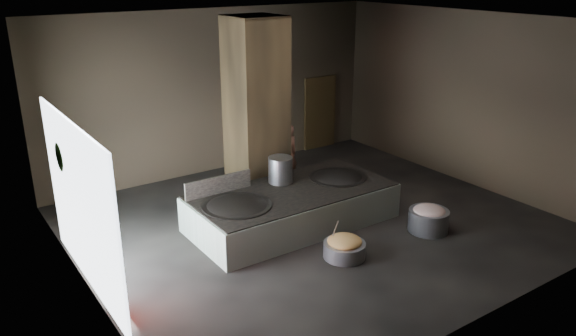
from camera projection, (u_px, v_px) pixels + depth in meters
floor at (313, 225)px, 12.83m from camera, size 10.00×9.00×0.10m
ceiling at (316, 18)px, 11.26m from camera, size 10.00×9.00×0.10m
back_wall at (216, 91)px, 15.57m from camera, size 10.00×0.10×4.50m
front_wall at (495, 197)px, 8.53m from camera, size 10.00×0.10×4.50m
left_wall at (73, 176)px, 9.36m from camera, size 0.10×9.00×4.50m
right_wall at (468, 99)px, 14.74m from camera, size 0.10×9.00×4.50m
pillar at (256, 113)px, 13.36m from camera, size 1.20×1.20×4.50m
hearth_platform at (292, 207)px, 12.68m from camera, size 4.59×2.20×0.80m
platform_cap at (292, 190)px, 12.54m from camera, size 4.49×2.15×0.03m
wok_left at (237, 209)px, 11.75m from camera, size 1.45×1.45×0.40m
wok_left_rim at (237, 206)px, 11.73m from camera, size 1.48×1.48×0.05m
wok_right at (338, 180)px, 13.32m from camera, size 1.35×1.35×0.38m
wok_right_rim at (338, 177)px, 13.30m from camera, size 1.38×1.38×0.05m
stock_pot at (280, 170)px, 12.89m from camera, size 0.56×0.56×0.60m
splash_guard at (218, 185)px, 12.28m from camera, size 1.60×0.06×0.40m
cook at (287, 155)px, 14.83m from camera, size 0.61×0.39×1.66m
veg_basin at (344, 250)px, 11.30m from camera, size 1.00×1.00×0.31m
veg_fill at (345, 241)px, 11.24m from camera, size 0.70×0.70×0.22m
ladle at (334, 231)px, 11.20m from camera, size 0.11×0.33×0.61m
meat_basin at (428, 220)px, 12.40m from camera, size 0.94×0.94×0.48m
meat_fill at (429, 212)px, 12.33m from camera, size 0.73×0.73×0.28m
doorway_near at (255, 126)px, 16.52m from camera, size 1.18×0.08×2.38m
doorway_near_glow at (254, 130)px, 16.31m from camera, size 0.80×0.04×1.89m
doorway_far at (320, 114)px, 17.80m from camera, size 1.18×0.08×2.38m
doorway_far_glow at (324, 114)px, 18.02m from camera, size 0.80×0.04×1.89m
left_opening at (81, 206)px, 9.79m from camera, size 0.04×4.20×3.10m
pavilion_sliver at (114, 274)px, 9.07m from camera, size 0.05×0.90×1.70m
tree_silhouette at (66, 156)px, 10.49m from camera, size 0.28×1.10×1.10m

